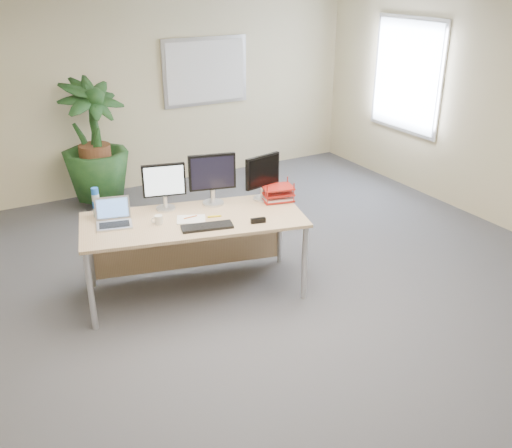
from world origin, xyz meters
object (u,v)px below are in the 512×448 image
floor_plant (95,152)px  monitor_right (212,176)px  laptop (114,218)px  desk (192,230)px  monitor_left (164,184)px

floor_plant → monitor_right: floor_plant is taller
floor_plant → laptop: floor_plant is taller
desk → floor_plant: floor_plant is taller
monitor_left → monitor_right: bearing=-13.1°
monitor_left → monitor_right: monitor_right is taller
monitor_left → laptop: bearing=-170.7°
monitor_left → laptop: monitor_left is taller
desk → monitor_left: (-0.17, 0.23, 0.43)m
monitor_right → laptop: monitor_right is taller
desk → laptop: 0.75m
laptop → floor_plant: bearing=79.2°
laptop → desk: bearing=-11.2°
monitor_right → laptop: size_ratio=1.37×
monitor_left → monitor_right: (0.45, -0.11, 0.03)m
floor_plant → monitor_right: 2.47m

